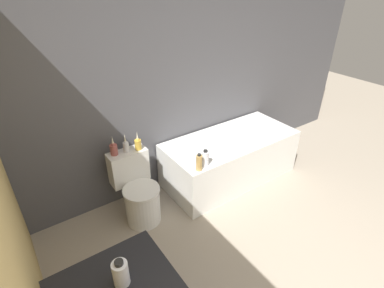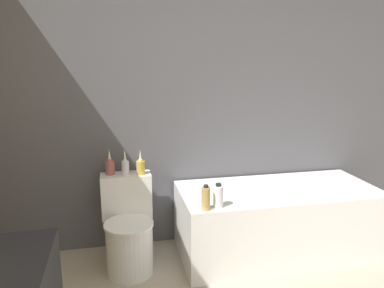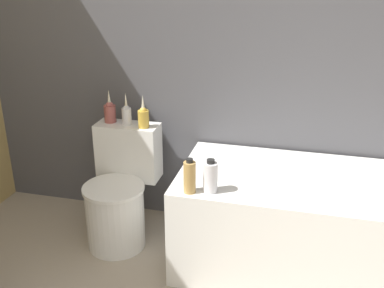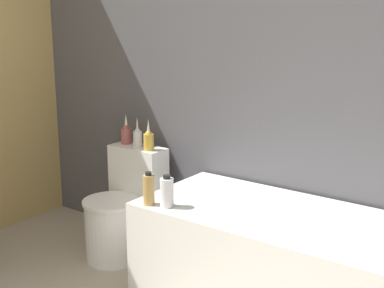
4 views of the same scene
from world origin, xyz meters
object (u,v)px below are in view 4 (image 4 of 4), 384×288
Objects in this scene: vase_silver at (138,137)px; shampoo_bottle_tall at (149,190)px; vase_gold at (126,133)px; toilet at (121,210)px; vase_bronze at (149,140)px; shampoo_bottle_short at (167,192)px; bathtub at (288,265)px.

shampoo_bottle_tall is (0.54, -0.52, -0.13)m from vase_silver.
vase_silver is (0.12, -0.02, -0.00)m from vase_gold.
vase_bronze is at bearing 52.14° from toilet.
vase_silver is 0.82m from shampoo_bottle_short.
bathtub is 7.83× the size of vase_gold.
bathtub is 1.25m from toilet.
vase_gold is 0.93m from shampoo_bottle_short.
vase_bronze is at bearing -10.49° from vase_gold.
shampoo_bottle_short is (0.10, 0.03, -0.00)m from shampoo_bottle_tall.
vase_gold is at bearing 170.79° from bathtub.
toilet is 3.42× the size of vase_gold.
vase_silver is (0.00, 0.18, 0.48)m from toilet.
shampoo_bottle_tall is (0.54, -0.33, 0.35)m from toilet.
shampoo_bottle_short is (0.65, -0.48, -0.13)m from vase_silver.
shampoo_bottle_tall is 1.04× the size of shampoo_bottle_short.
vase_bronze is 0.71m from shampoo_bottle_short.
vase_silver is at bearing -9.04° from vase_gold.
vase_silver is 0.99× the size of vase_bronze.
vase_silver is at bearing 136.43° from shampoo_bottle_tall.
vase_bronze is at bearing 171.07° from bathtub.
shampoo_bottle_short is (0.65, -0.30, 0.34)m from toilet.
shampoo_bottle_short is (0.52, -0.46, -0.13)m from vase_bronze.
vase_bronze is (0.12, -0.03, 0.00)m from vase_silver.
shampoo_bottle_short is at bearing -41.24° from vase_bronze.
vase_bronze is 0.66m from shampoo_bottle_tall.
vase_silver is 0.76m from shampoo_bottle_tall.
vase_bronze reaches higher than shampoo_bottle_short.
bathtub is 1.36m from vase_silver.
shampoo_bottle_short is at bearing 17.76° from shampoo_bottle_tall.
vase_silver is at bearing 90.00° from toilet.
shampoo_bottle_tall is at bearing -156.05° from bathtub.
vase_bronze is at bearing -11.94° from vase_silver.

